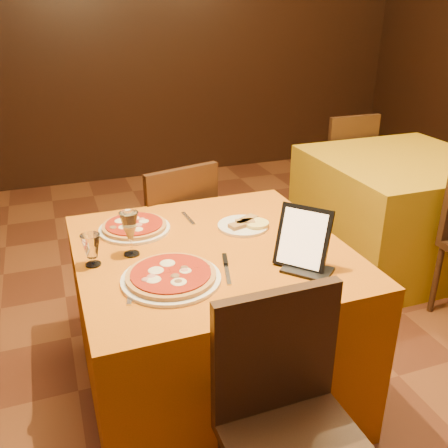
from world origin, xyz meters
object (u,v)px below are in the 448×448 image
object	(u,v)px
chair_side_far	(337,167)
tablet	(303,238)
main_table	(212,322)
chair_main_far	(168,235)
water_glass	(92,250)
wine_glass	(130,233)
pizza_near	(171,277)
pizza_far	(134,227)
side_table	(397,211)

from	to	relation	value
chair_side_far	tablet	size ratio (longest dim) A/B	3.73
main_table	chair_main_far	xyz separation A→B (m)	(-0.00, 0.79, 0.08)
chair_main_far	water_glass	size ratio (longest dim) A/B	7.00
water_glass	wine_glass	bearing A→B (deg)	12.84
pizza_near	water_glass	bearing A→B (deg)	139.34
main_table	tablet	bearing A→B (deg)	-43.25
pizza_far	wine_glass	size ratio (longest dim) A/B	1.68
chair_side_far	pizza_far	size ratio (longest dim) A/B	2.86
main_table	water_glass	bearing A→B (deg)	177.99
wine_glass	tablet	world-z (taller)	tablet
main_table	pizza_near	distance (m)	0.49
wine_glass	chair_main_far	bearing A→B (deg)	66.39
pizza_near	tablet	distance (m)	0.52
pizza_near	tablet	bearing A→B (deg)	-6.89
chair_main_far	wine_glass	world-z (taller)	wine_glass
water_glass	pizza_far	bearing A→B (deg)	51.21
side_table	pizza_far	distance (m)	1.99
tablet	wine_glass	bearing A→B (deg)	-159.28
main_table	water_glass	world-z (taller)	water_glass
chair_side_far	main_table	bearing A→B (deg)	44.76
pizza_near	water_glass	xyz separation A→B (m)	(-0.26, 0.22, 0.05)
main_table	side_table	size ratio (longest dim) A/B	1.00
pizza_near	chair_side_far	bearing A→B (deg)	44.20
pizza_near	pizza_far	size ratio (longest dim) A/B	1.16
main_table	water_glass	xyz separation A→B (m)	(-0.48, 0.02, 0.44)
chair_side_far	pizza_far	bearing A→B (deg)	35.00
pizza_near	wine_glass	distance (m)	0.29
chair_main_far	pizza_near	xyz separation A→B (m)	(-0.22, -0.99, 0.31)
chair_side_far	water_glass	bearing A→B (deg)	37.11
chair_main_far	water_glass	bearing A→B (deg)	44.29
chair_main_far	water_glass	distance (m)	0.98
main_table	wine_glass	world-z (taller)	wine_glass
main_table	wine_glass	size ratio (longest dim) A/B	5.79
wine_glass	water_glass	xyz separation A→B (m)	(-0.16, -0.04, -0.03)
chair_main_far	pizza_near	distance (m)	1.06
chair_main_far	chair_side_far	distance (m)	1.80
main_table	water_glass	distance (m)	0.65
pizza_near	side_table	bearing A→B (deg)	28.50
chair_side_far	pizza_near	bearing A→B (deg)	44.49
main_table	side_table	bearing A→B (deg)	26.23
side_table	tablet	world-z (taller)	tablet
chair_main_far	side_table	bearing A→B (deg)	166.36
chair_side_far	tablet	world-z (taller)	tablet
side_table	water_glass	xyz separation A→B (m)	(-2.10, -0.78, 0.44)
wine_glass	water_glass	size ratio (longest dim) A/B	1.46
side_table	chair_main_far	xyz separation A→B (m)	(-1.62, -0.01, 0.08)
wine_glass	tablet	bearing A→B (deg)	-27.73
chair_main_far	wine_glass	xyz separation A→B (m)	(-0.32, -0.74, 0.39)
pizza_far	main_table	bearing A→B (deg)	-46.43
pizza_near	pizza_far	xyz separation A→B (m)	(-0.04, 0.48, 0.00)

